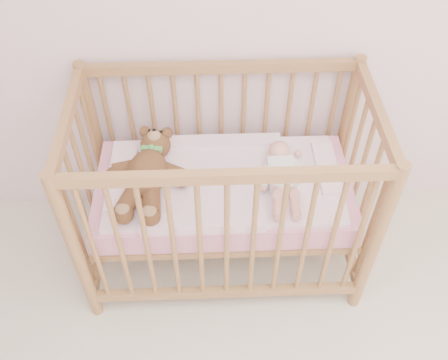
{
  "coord_description": "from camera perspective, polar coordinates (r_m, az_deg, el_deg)",
  "views": [
    {
      "loc": [
        -0.37,
        -0.01,
        2.3
      ],
      "look_at": [
        -0.31,
        1.55,
        0.62
      ],
      "focal_mm": 40.0,
      "sensor_mm": 36.0,
      "label": 1
    }
  ],
  "objects": [
    {
      "name": "crib",
      "position": [
        2.41,
        -0.04,
        -1.07
      ],
      "size": [
        1.36,
        0.76,
        1.0
      ],
      "primitive_type": null,
      "color": "#A86E47",
      "rests_on": "floor"
    },
    {
      "name": "teddy_bear",
      "position": [
        2.31,
        -8.79,
        0.73
      ],
      "size": [
        0.48,
        0.63,
        0.16
      ],
      "primitive_type": null,
      "rotation": [
        0.0,
        0.0,
        -0.14
      ],
      "color": "brown",
      "rests_on": "blanket"
    },
    {
      "name": "mattress",
      "position": [
        2.42,
        -0.04,
        -1.31
      ],
      "size": [
        1.22,
        0.62,
        0.13
      ],
      "primitive_type": "cube",
      "color": "pink",
      "rests_on": "crib"
    },
    {
      "name": "baby",
      "position": [
        2.32,
        6.67,
        0.98
      ],
      "size": [
        0.24,
        0.49,
        0.12
      ],
      "primitive_type": null,
      "rotation": [
        0.0,
        0.0,
        -0.02
      ],
      "color": "white",
      "rests_on": "blanket"
    },
    {
      "name": "blanket",
      "position": [
        2.37,
        -0.05,
        -0.11
      ],
      "size": [
        1.1,
        0.58,
        0.06
      ],
      "primitive_type": null,
      "color": "#F8ABCA",
      "rests_on": "mattress"
    }
  ]
}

